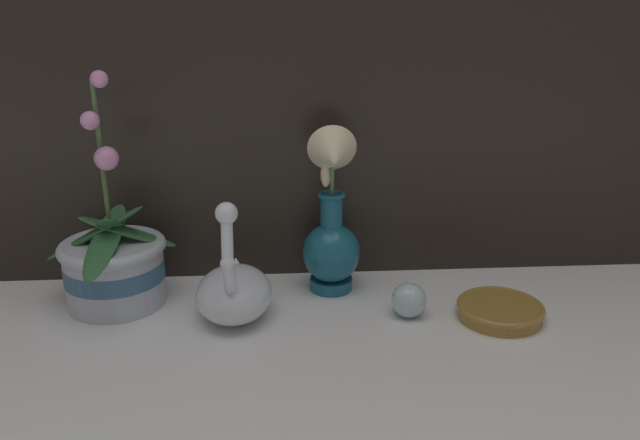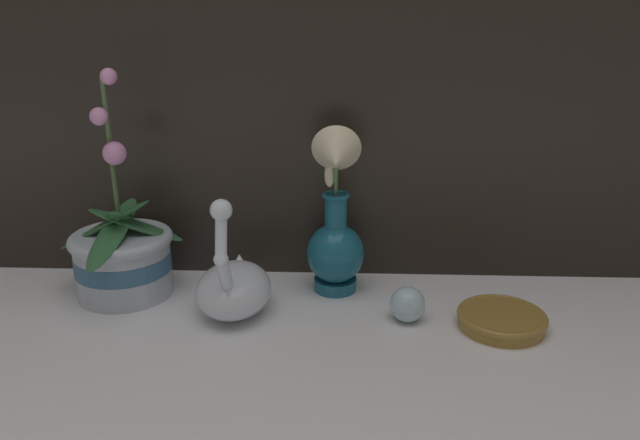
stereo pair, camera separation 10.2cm
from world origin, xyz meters
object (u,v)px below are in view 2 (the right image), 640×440
(blue_vase, at_px, (336,232))
(glass_sphere, at_px, (407,304))
(swan_figurine, at_px, (234,285))
(amber_dish, at_px, (502,319))
(orchid_potted_plant, at_px, (122,255))

(blue_vase, relative_size, glass_sphere, 5.17)
(swan_figurine, bearing_deg, amber_dish, -4.95)
(orchid_potted_plant, xyz_separation_m, swan_figurine, (0.21, -0.06, -0.03))
(swan_figurine, xyz_separation_m, amber_dish, (0.44, -0.04, -0.03))
(orchid_potted_plant, xyz_separation_m, blue_vase, (0.38, 0.03, 0.04))
(orchid_potted_plant, bearing_deg, amber_dish, -8.75)
(orchid_potted_plant, xyz_separation_m, glass_sphere, (0.50, -0.08, -0.05))
(glass_sphere, height_order, amber_dish, glass_sphere)
(amber_dish, bearing_deg, glass_sphere, 173.45)
(orchid_potted_plant, relative_size, amber_dish, 2.78)
(glass_sphere, bearing_deg, blue_vase, 138.10)
(blue_vase, xyz_separation_m, amber_dish, (0.27, -0.13, -0.10))
(blue_vase, distance_m, amber_dish, 0.31)
(swan_figurine, bearing_deg, orchid_potted_plant, 163.49)
(blue_vase, bearing_deg, swan_figurine, -152.66)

